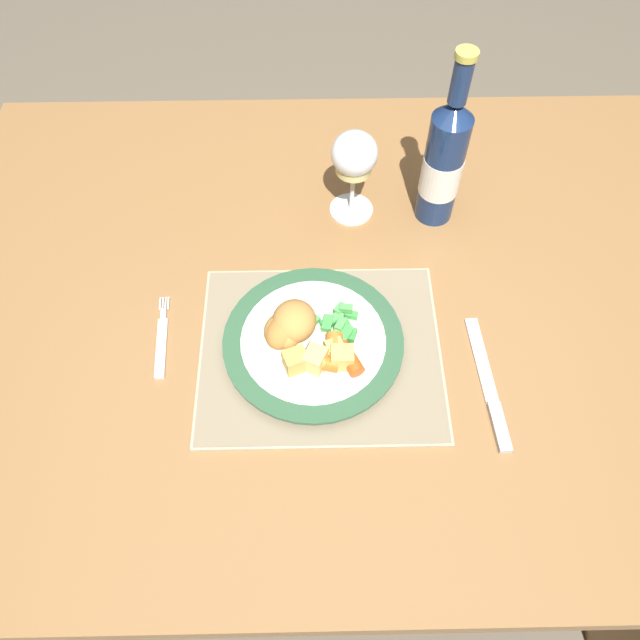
% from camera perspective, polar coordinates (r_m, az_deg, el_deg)
% --- Properties ---
extents(ground_plane, '(6.00, 6.00, 0.00)m').
position_cam_1_polar(ground_plane, '(1.61, 1.00, -13.19)').
color(ground_plane, brown).
extents(dining_table, '(1.26, 0.93, 0.74)m').
position_cam_1_polar(dining_table, '(1.02, 1.53, -0.50)').
color(dining_table, olive).
rests_on(dining_table, ground).
extents(placemat, '(0.34, 0.29, 0.01)m').
position_cam_1_polar(placemat, '(0.89, 0.04, -2.91)').
color(placemat, tan).
rests_on(placemat, dining_table).
extents(dinner_plate, '(0.26, 0.26, 0.02)m').
position_cam_1_polar(dinner_plate, '(0.88, -0.62, -2.06)').
color(dinner_plate, silver).
rests_on(dinner_plate, placemat).
extents(breaded_croquettes, '(0.08, 0.09, 0.05)m').
position_cam_1_polar(breaded_croquettes, '(0.86, -3.02, -0.63)').
color(breaded_croquettes, '#A87033').
rests_on(breaded_croquettes, dinner_plate).
extents(green_beans_pile, '(0.08, 0.08, 0.02)m').
position_cam_1_polar(green_beans_pile, '(0.88, 1.60, -0.48)').
color(green_beans_pile, green).
rests_on(green_beans_pile, dinner_plate).
extents(glazed_carrots, '(0.08, 0.06, 0.02)m').
position_cam_1_polar(glazed_carrots, '(0.85, 1.53, -3.23)').
color(glazed_carrots, '#CC5119').
rests_on(glazed_carrots, dinner_plate).
extents(fork, '(0.02, 0.14, 0.01)m').
position_cam_1_polar(fork, '(0.93, -14.27, -1.97)').
color(fork, silver).
rests_on(fork, dining_table).
extents(table_knife, '(0.03, 0.21, 0.01)m').
position_cam_1_polar(table_knife, '(0.89, 15.31, -6.49)').
color(table_knife, silver).
rests_on(table_knife, dining_table).
extents(wine_glass, '(0.07, 0.07, 0.16)m').
position_cam_1_polar(wine_glass, '(0.98, 3.15, 14.55)').
color(wine_glass, silver).
rests_on(wine_glass, dining_table).
extents(bottle, '(0.06, 0.06, 0.30)m').
position_cam_1_polar(bottle, '(0.99, 11.23, 14.02)').
color(bottle, navy).
rests_on(bottle, dining_table).
extents(roast_potatoes, '(0.09, 0.05, 0.03)m').
position_cam_1_polar(roast_potatoes, '(0.84, -0.11, -3.51)').
color(roast_potatoes, gold).
rests_on(roast_potatoes, dinner_plate).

